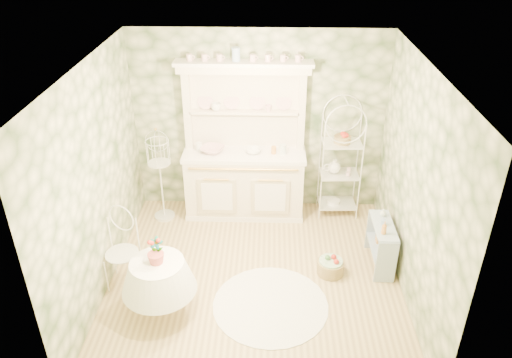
{
  "coord_description": "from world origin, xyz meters",
  "views": [
    {
      "loc": [
        0.16,
        -4.86,
        4.15
      ],
      "look_at": [
        0.0,
        0.5,
        1.15
      ],
      "focal_mm": 35.0,
      "sensor_mm": 36.0,
      "label": 1
    }
  ],
  "objects_px": {
    "birdcage_stand": "(160,174)",
    "side_shelf": "(381,246)",
    "cafe_chair": "(122,251)",
    "floor_basket": "(331,265)",
    "round_table": "(159,285)",
    "kitchen_dresser": "(244,144)",
    "bakers_rack": "(340,162)"
  },
  "relations": [
    {
      "from": "side_shelf",
      "to": "bakers_rack",
      "type": "bearing_deg",
      "value": 104.56
    },
    {
      "from": "birdcage_stand",
      "to": "floor_basket",
      "type": "height_order",
      "value": "birdcage_stand"
    },
    {
      "from": "birdcage_stand",
      "to": "floor_basket",
      "type": "xyz_separation_m",
      "value": [
        2.35,
        -1.22,
        -0.6
      ]
    },
    {
      "from": "round_table",
      "to": "floor_basket",
      "type": "xyz_separation_m",
      "value": [
        2.0,
        0.75,
        -0.27
      ]
    },
    {
      "from": "birdcage_stand",
      "to": "round_table",
      "type": "bearing_deg",
      "value": -79.9
    },
    {
      "from": "cafe_chair",
      "to": "floor_basket",
      "type": "xyz_separation_m",
      "value": [
        2.55,
        0.26,
        -0.36
      ]
    },
    {
      "from": "bakers_rack",
      "to": "birdcage_stand",
      "type": "distance_m",
      "value": 2.6
    },
    {
      "from": "side_shelf",
      "to": "cafe_chair",
      "type": "xyz_separation_m",
      "value": [
        -3.2,
        -0.47,
        0.19
      ]
    },
    {
      "from": "floor_basket",
      "to": "side_shelf",
      "type": "bearing_deg",
      "value": 17.26
    },
    {
      "from": "kitchen_dresser",
      "to": "cafe_chair",
      "type": "height_order",
      "value": "kitchen_dresser"
    },
    {
      "from": "floor_basket",
      "to": "birdcage_stand",
      "type": "bearing_deg",
      "value": 152.62
    },
    {
      "from": "bakers_rack",
      "to": "round_table",
      "type": "xyz_separation_m",
      "value": [
        -2.23,
        -2.19,
        -0.45
      ]
    },
    {
      "from": "kitchen_dresser",
      "to": "round_table",
      "type": "xyz_separation_m",
      "value": [
        -0.85,
        -2.13,
        -0.75
      ]
    },
    {
      "from": "bakers_rack",
      "to": "side_shelf",
      "type": "xyz_separation_m",
      "value": [
        0.42,
        -1.24,
        -0.56
      ]
    },
    {
      "from": "side_shelf",
      "to": "floor_basket",
      "type": "height_order",
      "value": "side_shelf"
    },
    {
      "from": "round_table",
      "to": "floor_basket",
      "type": "relative_size",
      "value": 2.09
    },
    {
      "from": "bakers_rack",
      "to": "side_shelf",
      "type": "relative_size",
      "value": 2.51
    },
    {
      "from": "birdcage_stand",
      "to": "side_shelf",
      "type": "bearing_deg",
      "value": -18.73
    },
    {
      "from": "kitchen_dresser",
      "to": "side_shelf",
      "type": "relative_size",
      "value": 3.41
    },
    {
      "from": "kitchen_dresser",
      "to": "bakers_rack",
      "type": "relative_size",
      "value": 1.36
    },
    {
      "from": "kitchen_dresser",
      "to": "floor_basket",
      "type": "bearing_deg",
      "value": -50.22
    },
    {
      "from": "side_shelf",
      "to": "cafe_chair",
      "type": "height_order",
      "value": "cafe_chair"
    },
    {
      "from": "side_shelf",
      "to": "cafe_chair",
      "type": "distance_m",
      "value": 3.24
    },
    {
      "from": "cafe_chair",
      "to": "floor_basket",
      "type": "relative_size",
      "value": 2.54
    },
    {
      "from": "bakers_rack",
      "to": "cafe_chair",
      "type": "relative_size",
      "value": 1.75
    },
    {
      "from": "round_table",
      "to": "birdcage_stand",
      "type": "relative_size",
      "value": 0.55
    },
    {
      "from": "side_shelf",
      "to": "floor_basket",
      "type": "xyz_separation_m",
      "value": [
        -0.65,
        -0.2,
        -0.17
      ]
    },
    {
      "from": "kitchen_dresser",
      "to": "round_table",
      "type": "distance_m",
      "value": 2.41
    },
    {
      "from": "cafe_chair",
      "to": "floor_basket",
      "type": "height_order",
      "value": "cafe_chair"
    },
    {
      "from": "side_shelf",
      "to": "floor_basket",
      "type": "distance_m",
      "value": 0.7
    },
    {
      "from": "bakers_rack",
      "to": "side_shelf",
      "type": "bearing_deg",
      "value": -74.08
    },
    {
      "from": "cafe_chair",
      "to": "side_shelf",
      "type": "bearing_deg",
      "value": 30.19
    }
  ]
}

